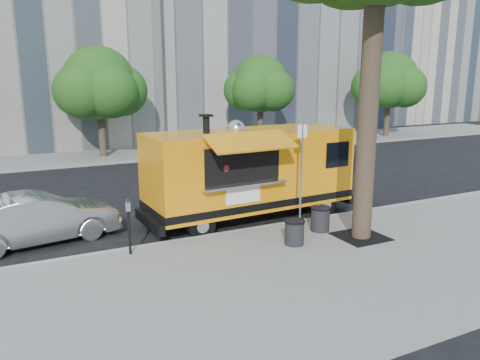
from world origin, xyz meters
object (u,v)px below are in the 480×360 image
object	(u,v)px
far_tree_c	(260,84)
sedan	(38,219)
far_tree_d	(389,80)
food_truck	(250,171)
trash_bin_right	(294,232)
sign_post	(301,167)
parking_meter	(129,220)
far_tree_b	(99,83)
trash_bin_left	(320,218)

from	to	relation	value
far_tree_c	sedan	distance (m)	17.52
far_tree_c	far_tree_d	bearing A→B (deg)	1.15
food_truck	trash_bin_right	bearing A→B (deg)	-96.73
sign_post	sedan	size ratio (longest dim) A/B	0.76
far_tree_d	parking_meter	distance (m)	25.38
far_tree_b	parking_meter	size ratio (longest dim) A/B	4.12
sedan	far_tree_c	bearing A→B (deg)	-57.54
sign_post	sedan	distance (m)	6.89
trash_bin_left	sedan	bearing A→B (deg)	157.71
sign_post	food_truck	world-z (taller)	food_truck
far_tree_c	sedan	bearing A→B (deg)	-137.92
far_tree_b	food_truck	world-z (taller)	far_tree_b
sedan	food_truck	bearing A→B (deg)	-106.02
far_tree_b	sedan	bearing A→B (deg)	-107.77
trash_bin_right	food_truck	bearing A→B (deg)	86.29
parking_meter	trash_bin_right	world-z (taller)	parking_meter
sedan	trash_bin_left	world-z (taller)	sedan
far_tree_c	food_truck	bearing A→B (deg)	-120.05
far_tree_c	trash_bin_left	xyz separation A→B (m)	(-6.05, -14.33, -3.22)
parking_meter	far_tree_b	bearing A→B (deg)	81.90
sedan	trash_bin_right	xyz separation A→B (m)	(5.57, -3.34, -0.17)
far_tree_b	sedan	xyz separation A→B (m)	(-3.80, -11.86, -3.18)
sign_post	trash_bin_right	xyz separation A→B (m)	(-0.78, -0.95, -1.37)
sign_post	trash_bin_right	world-z (taller)	sign_post
far_tree_c	food_truck	world-z (taller)	far_tree_c
far_tree_c	sign_post	world-z (taller)	far_tree_c
sign_post	trash_bin_right	size ratio (longest dim) A/B	4.89
far_tree_d	sign_post	bearing A→B (deg)	-139.30
far_tree_b	far_tree_d	distance (m)	19.00
food_truck	far_tree_c	bearing A→B (deg)	56.93
far_tree_c	trash_bin_right	xyz separation A→B (m)	(-7.23, -14.90, -3.24)
far_tree_d	trash_bin_left	bearing A→B (deg)	-137.85
far_tree_d	food_truck	xyz separation A→B (m)	(-17.06, -12.40, -2.41)
sedan	sign_post	bearing A→B (deg)	-120.25
far_tree_c	parking_meter	xyz separation A→B (m)	(-11.00, -13.75, -2.74)
far_tree_c	far_tree_d	xyz separation A→B (m)	(10.00, 0.20, 0.17)
sign_post	food_truck	xyz separation A→B (m)	(-0.61, 1.75, -0.37)
far_tree_b	far_tree_c	distance (m)	9.01
parking_meter	trash_bin_right	distance (m)	3.97
parking_meter	trash_bin_left	distance (m)	5.01
food_truck	sedan	world-z (taller)	food_truck
far_tree_b	food_truck	bearing A→B (deg)	-81.18
sign_post	far_tree_b	bearing A→B (deg)	100.15
sedan	parking_meter	bearing A→B (deg)	-150.22
far_tree_c	parking_meter	distance (m)	17.82
food_truck	trash_bin_right	xyz separation A→B (m)	(-0.17, -2.69, -1.01)
far_tree_b	parking_meter	world-z (taller)	far_tree_b
parking_meter	trash_bin_left	world-z (taller)	parking_meter
far_tree_b	sedan	world-z (taller)	far_tree_b
parking_meter	sedan	bearing A→B (deg)	129.40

